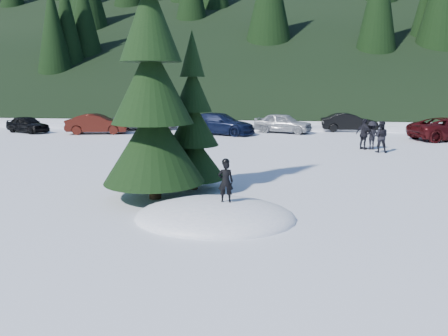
# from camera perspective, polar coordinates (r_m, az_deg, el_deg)

# --- Properties ---
(ground) EXTENTS (200.00, 200.00, 0.00)m
(ground) POSITION_cam_1_polar(r_m,az_deg,el_deg) (12.11, -1.18, -6.54)
(ground) COLOR white
(ground) RESTS_ON ground
(snow_mound) EXTENTS (4.48, 3.52, 0.96)m
(snow_mound) POSITION_cam_1_polar(r_m,az_deg,el_deg) (12.11, -1.18, -6.54)
(snow_mound) COLOR white
(snow_mound) RESTS_ON ground
(forest_hillside) EXTENTS (200.00, 60.00, 25.00)m
(forest_hillside) POSITION_cam_1_polar(r_m,az_deg,el_deg) (66.03, 5.73, 18.81)
(forest_hillside) COLOR black
(forest_hillside) RESTS_ON ground
(spruce_tall) EXTENTS (3.20, 3.20, 8.60)m
(spruce_tall) POSITION_cam_1_polar(r_m,az_deg,el_deg) (13.77, -9.39, 9.51)
(spruce_tall) COLOR black
(spruce_tall) RESTS_ON ground
(spruce_short) EXTENTS (2.20, 2.20, 5.37)m
(spruce_short) POSITION_cam_1_polar(r_m,az_deg,el_deg) (14.98, -4.05, 5.09)
(spruce_short) COLOR black
(spruce_short) RESTS_ON ground
(child_skier) EXTENTS (0.43, 0.30, 1.13)m
(child_skier) POSITION_cam_1_polar(r_m,az_deg,el_deg) (11.78, 0.22, -1.79)
(child_skier) COLOR black
(child_skier) RESTS_ON snow_mound
(adult_0) EXTENTS (0.91, 0.77, 1.66)m
(adult_0) POSITION_cam_1_polar(r_m,az_deg,el_deg) (24.56, 19.76, 3.86)
(adult_0) COLOR black
(adult_0) RESTS_ON ground
(adult_1) EXTENTS (1.01, 0.99, 1.70)m
(adult_1) POSITION_cam_1_polar(r_m,az_deg,el_deg) (25.36, 17.83, 4.24)
(adult_1) COLOR black
(adult_1) RESTS_ON ground
(adult_2) EXTENTS (1.13, 0.84, 1.55)m
(adult_2) POSITION_cam_1_polar(r_m,az_deg,el_deg) (25.51, 18.72, 4.05)
(adult_2) COLOR black
(adult_2) RESTS_ON ground
(car_0) EXTENTS (3.89, 2.78, 1.23)m
(car_0) POSITION_cam_1_polar(r_m,az_deg,el_deg) (35.37, -24.27, 5.22)
(car_0) COLOR black
(car_0) RESTS_ON ground
(car_1) EXTENTS (4.54, 2.34, 1.43)m
(car_1) POSITION_cam_1_polar(r_m,az_deg,el_deg) (32.83, -16.21, 5.55)
(car_1) COLOR #3C110B
(car_1) RESTS_ON ground
(car_2) EXTENTS (5.67, 3.83, 1.44)m
(car_2) POSITION_cam_1_polar(r_m,az_deg,el_deg) (34.96, -10.07, 6.16)
(car_2) COLOR #484C50
(car_2) RESTS_ON ground
(car_3) EXTENTS (5.61, 3.74, 1.51)m
(car_3) POSITION_cam_1_polar(r_m,az_deg,el_deg) (31.27, -0.58, 5.81)
(car_3) COLOR black
(car_3) RESTS_ON ground
(car_4) EXTENTS (4.56, 3.01, 1.44)m
(car_4) POSITION_cam_1_polar(r_m,az_deg,el_deg) (32.44, 7.71, 5.84)
(car_4) COLOR #9B9FA4
(car_4) RESTS_ON ground
(car_5) EXTENTS (4.20, 1.64, 1.36)m
(car_5) POSITION_cam_1_polar(r_m,az_deg,el_deg) (34.39, 16.02, 5.75)
(car_5) COLOR black
(car_5) RESTS_ON ground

